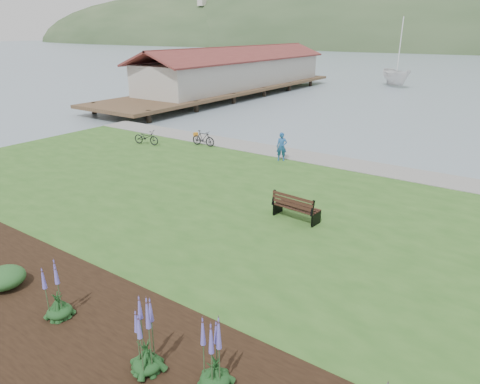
% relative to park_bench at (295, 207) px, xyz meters
% --- Properties ---
extents(ground, '(600.00, 600.00, 0.00)m').
position_rel_park_bench_xyz_m(ground, '(-2.78, 1.14, -0.94)').
color(ground, gray).
rests_on(ground, ground).
extents(lawn, '(34.00, 20.00, 0.40)m').
position_rel_park_bench_xyz_m(lawn, '(-2.78, -0.86, -0.74)').
color(lawn, '#305D21').
rests_on(lawn, ground).
extents(shoreline_path, '(34.00, 2.20, 0.03)m').
position_rel_park_bench_xyz_m(shoreline_path, '(-2.78, 8.04, -0.53)').
color(shoreline_path, gray).
rests_on(shoreline_path, lawn).
extents(garden_bed, '(24.00, 4.40, 0.04)m').
position_rel_park_bench_xyz_m(garden_bed, '(0.22, -8.66, -0.52)').
color(garden_bed, black).
rests_on(garden_bed, lawn).
extents(pier_pavilion, '(8.00, 36.00, 5.40)m').
position_rel_park_bench_xyz_m(pier_pavilion, '(-22.78, 28.66, 1.70)').
color(pier_pavilion, '#4C3826').
rests_on(pier_pavilion, ground).
extents(park_bench, '(1.81, 0.86, 1.09)m').
position_rel_park_bench_xyz_m(park_bench, '(0.00, 0.00, 0.00)').
color(park_bench, black).
rests_on(park_bench, lawn).
extents(person, '(0.79, 0.69, 1.82)m').
position_rel_park_bench_xyz_m(person, '(-4.30, 6.59, 0.37)').
color(person, '#205394').
rests_on(person, lawn).
extents(bicycle_a, '(0.94, 1.82, 0.91)m').
position_rel_park_bench_xyz_m(bicycle_a, '(-12.99, 4.89, -0.09)').
color(bicycle_a, black).
rests_on(bicycle_a, lawn).
extents(bicycle_b, '(0.62, 1.61, 0.95)m').
position_rel_park_bench_xyz_m(bicycle_b, '(-9.84, 6.63, -0.07)').
color(bicycle_b, black).
rests_on(bicycle_b, lawn).
extents(sailboat, '(15.03, 15.06, 27.91)m').
position_rel_park_bench_xyz_m(sailboat, '(-9.57, 46.94, -0.94)').
color(sailboat, silver).
rests_on(sailboat, ground).
extents(pannier, '(0.24, 0.31, 0.29)m').
position_rel_park_bench_xyz_m(pannier, '(-11.79, 8.21, -0.40)').
color(pannier, orange).
rests_on(pannier, lawn).
extents(echium_0, '(0.62, 0.62, 1.99)m').
position_rel_park_bench_xyz_m(echium_0, '(1.08, -8.58, 0.34)').
color(echium_0, '#153A19').
rests_on(echium_0, garden_bed).
extents(echium_1, '(0.62, 0.62, 1.81)m').
position_rel_park_bench_xyz_m(echium_1, '(2.49, -8.10, 0.22)').
color(echium_1, '#153A19').
rests_on(echium_1, garden_bed).
extents(echium_4, '(0.62, 0.62, 1.78)m').
position_rel_park_bench_xyz_m(echium_4, '(-2.02, -8.54, 0.15)').
color(echium_4, '#153A19').
rests_on(echium_4, garden_bed).
extents(shrub_0, '(1.12, 1.12, 0.56)m').
position_rel_park_bench_xyz_m(shrub_0, '(-4.46, -8.61, -0.22)').
color(shrub_0, '#1E4C21').
rests_on(shrub_0, garden_bed).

